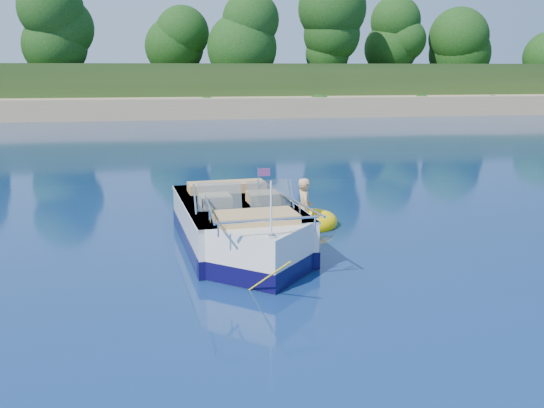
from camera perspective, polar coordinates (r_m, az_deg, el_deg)
name	(u,v)px	position (r m, az deg, el deg)	size (l,w,h in m)	color
ground	(372,272)	(11.30, 9.36, -6.30)	(160.00, 160.00, 0.00)	#091B40
shoreline	(194,91)	(73.97, -7.35, 10.50)	(170.00, 59.00, 6.00)	#A1805E
treeline	(207,44)	(51.24, -6.13, 14.73)	(150.00, 7.12, 8.19)	black
motorboat	(241,230)	(12.39, -2.93, -2.47)	(2.60, 6.31, 2.10)	white
tow_tube	(305,221)	(14.34, 3.16, -1.63)	(1.54, 1.54, 0.40)	#FFCB00
boy	(304,225)	(14.40, 3.00, -1.99)	(0.55, 0.36, 1.51)	#DFAB75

